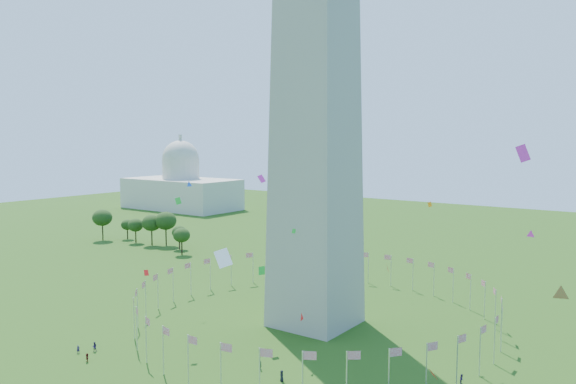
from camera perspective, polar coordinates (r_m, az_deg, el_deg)
name	(u,v)px	position (r m, az deg, el deg)	size (l,w,h in m)	color
flag_ring	(315,304)	(130.93, 2.78, -11.32)	(80.24, 80.24, 9.00)	silver
capitol_building	(181,171)	(342.37, -10.83, 2.16)	(70.00, 35.00, 46.00)	beige
kites_aloft	(327,265)	(94.01, 3.96, -7.43)	(110.87, 68.43, 37.64)	red
tree_line_west	(145,230)	(230.83, -14.28, -3.80)	(55.53, 16.10, 13.20)	#294C19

